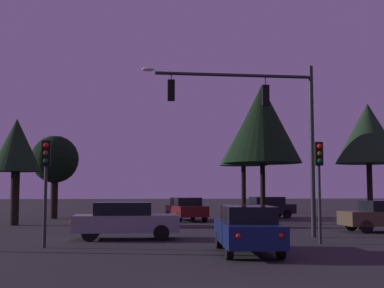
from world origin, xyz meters
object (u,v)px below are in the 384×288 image
car_parked_lot (266,207)px  tree_left_far (368,134)px  tree_lot_edge (243,144)px  traffic_light_corner_left (319,171)px  tree_center_horizon (262,124)px  car_far_lane (186,209)px  tree_behind_sign (55,160)px  car_crossing_left (125,220)px  traffic_light_corner_right (46,171)px  traffic_signal_mast_arm (264,116)px  tree_right_cluster (16,146)px  car_nearside_lane (247,228)px

car_parked_lot → tree_left_far: (5.10, -6.12, 4.74)m
tree_lot_edge → traffic_light_corner_left: bearing=-95.6°
traffic_light_corner_left → tree_center_horizon: bearing=86.8°
car_parked_lot → tree_left_far: tree_left_far is taller
car_far_lane → tree_center_horizon: size_ratio=0.51×
car_parked_lot → tree_behind_sign: tree_behind_sign is taller
car_parked_lot → tree_center_horizon: bearing=-105.3°
car_crossing_left → car_far_lane: (3.67, 12.38, -0.00)m
traffic_light_corner_right → car_crossing_left: bearing=46.7°
traffic_light_corner_left → car_crossing_left: bearing=160.7°
car_parked_lot → tree_behind_sign: size_ratio=0.74×
traffic_signal_mast_arm → tree_lot_edge: size_ratio=0.93×
traffic_signal_mast_arm → traffic_light_corner_right: size_ratio=2.00×
traffic_light_corner_right → car_far_lane: size_ratio=0.88×
tree_behind_sign → tree_right_cluster: (-1.17, -6.72, 0.40)m
car_parked_lot → tree_lot_edge: (0.37, 9.62, 5.38)m
car_far_lane → tree_right_cluster: size_ratio=0.70×
car_crossing_left → tree_left_far: 18.08m
tree_behind_sign → car_far_lane: bearing=-21.4°
tree_left_far → traffic_light_corner_left: bearing=-122.2°
traffic_signal_mast_arm → tree_behind_sign: size_ratio=1.29×
car_nearside_lane → tree_left_far: tree_left_far is taller
car_nearside_lane → tree_behind_sign: 23.38m
car_nearside_lane → tree_left_far: (10.80, 14.44, 4.74)m
car_far_lane → car_parked_lot: 6.73m
car_nearside_lane → tree_right_cluster: size_ratio=0.76×
car_crossing_left → tree_left_far: tree_left_far is taller
tree_behind_sign → traffic_signal_mast_arm: bearing=-54.3°
traffic_light_corner_left → car_parked_lot: traffic_light_corner_left is taller
car_crossing_left → tree_lot_edge: (10.08, 24.96, 5.37)m
traffic_light_corner_right → car_parked_lot: traffic_light_corner_right is taller
tree_left_far → car_nearside_lane: bearing=-126.8°
car_parked_lot → car_nearside_lane: bearing=-105.5°
tree_center_horizon → tree_right_cluster: (-14.58, 0.05, -1.49)m
car_parked_lot → tree_behind_sign: (-15.10, 0.59, 3.35)m
car_crossing_left → tree_behind_sign: 17.14m
car_nearside_lane → tree_behind_sign: bearing=114.0°
traffic_light_corner_right → car_far_lane: 16.71m
car_parked_lot → tree_right_cluster: tree_right_cluster is taller
car_crossing_left → tree_lot_edge: size_ratio=0.53×
car_parked_lot → tree_center_horizon: 8.28m
car_parked_lot → tree_lot_edge: bearing=87.8°
traffic_signal_mast_arm → traffic_light_corner_right: traffic_signal_mast_arm is taller
car_crossing_left → car_far_lane: bearing=73.5°
car_nearside_lane → car_parked_lot: bearing=74.5°
traffic_light_corner_right → traffic_light_corner_left: bearing=2.0°
traffic_signal_mast_arm → tree_behind_sign: (-11.33, 15.78, -1.10)m
traffic_light_corner_left → traffic_light_corner_right: 10.14m
tree_left_far → car_parked_lot: bearing=129.8°
car_far_lane → tree_right_cluster: 11.35m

